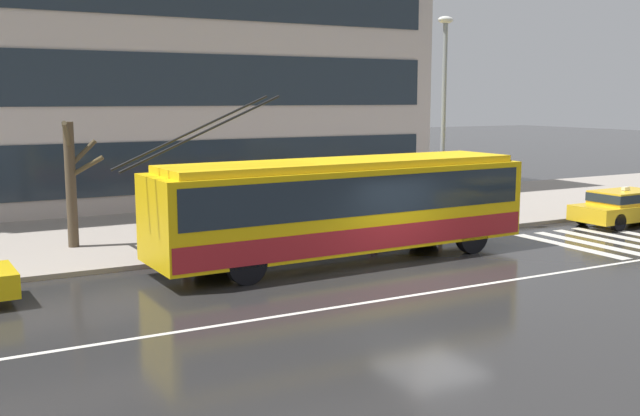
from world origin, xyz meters
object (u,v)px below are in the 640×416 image
object	(u,v)px
taxi_ahead_of_bus	(626,206)
pedestrian_approaching_curb	(421,184)
trolleybus	(345,205)
pedestrian_at_shelter	(184,222)
street_lamp	(444,106)
street_tree_bare	(72,179)
pedestrian_waiting_by_pole	(376,189)
pedestrian_walking_past	(183,197)

from	to	relation	value
taxi_ahead_of_bus	pedestrian_approaching_curb	xyz separation A→B (m)	(-7.73, 2.10, 1.01)
trolleybus	pedestrian_at_shelter	world-z (taller)	trolleybus
pedestrian_approaching_curb	street_lamp	size ratio (longest dim) A/B	0.28
taxi_ahead_of_bus	street_lamp	distance (m)	8.03
street_lamp	street_tree_bare	distance (m)	12.22
pedestrian_approaching_curb	street_lamp	bearing A→B (deg)	-2.70
pedestrian_at_shelter	pedestrian_approaching_curb	world-z (taller)	pedestrian_approaching_curb
pedestrian_waiting_by_pole	street_lamp	size ratio (longest dim) A/B	0.27
taxi_ahead_of_bus	street_lamp	xyz separation A→B (m)	(-6.87, 2.06, 3.62)
pedestrian_at_shelter	pedestrian_approaching_curb	distance (m)	8.42
taxi_ahead_of_bus	street_tree_bare	distance (m)	19.25
pedestrian_walking_past	pedestrian_at_shelter	bearing A→B (deg)	-106.52
pedestrian_walking_past	street_lamp	xyz separation A→B (m)	(9.02, -0.53, 2.60)
taxi_ahead_of_bus	pedestrian_waiting_by_pole	xyz separation A→B (m)	(-9.55, 2.06, 0.96)
taxi_ahead_of_bus	pedestrian_waiting_by_pole	bearing A→B (deg)	167.84
street_tree_bare	pedestrian_approaching_curb	bearing A→B (deg)	-13.29
pedestrian_waiting_by_pole	street_tree_bare	bearing A→B (deg)	163.92
pedestrian_approaching_curb	pedestrian_walking_past	size ratio (longest dim) A/B	1.01
trolleybus	pedestrian_approaching_curb	size ratio (longest dim) A/B	6.15
trolleybus	pedestrian_walking_past	size ratio (longest dim) A/B	6.19
taxi_ahead_of_bus	pedestrian_waiting_by_pole	distance (m)	9.82
trolleybus	street_tree_bare	size ratio (longest dim) A/B	3.16
pedestrian_at_shelter	pedestrian_walking_past	xyz separation A→B (m)	(0.24, 0.81, 0.60)
pedestrian_walking_past	street_tree_bare	size ratio (longest dim) A/B	0.51
pedestrian_at_shelter	street_tree_bare	distance (m)	3.96
pedestrian_approaching_curb	street_tree_bare	world-z (taller)	street_tree_bare
trolleybus	pedestrian_at_shelter	xyz separation A→B (m)	(-4.05, 2.01, -0.46)
trolleybus	taxi_ahead_of_bus	bearing A→B (deg)	1.09
street_tree_bare	taxi_ahead_of_bus	bearing A→B (deg)	-14.08
pedestrian_approaching_curb	pedestrian_waiting_by_pole	xyz separation A→B (m)	(-1.82, -0.04, -0.05)
pedestrian_walking_past	street_tree_bare	bearing A→B (deg)	142.69
trolleybus	pedestrian_waiting_by_pole	bearing A→B (deg)	42.15
trolleybus	taxi_ahead_of_bus	distance (m)	12.11
taxi_ahead_of_bus	street_tree_bare	xyz separation A→B (m)	(-18.61, 4.67, 1.49)
pedestrian_approaching_curb	street_lamp	world-z (taller)	street_lamp
trolleybus	pedestrian_walking_past	world-z (taller)	trolleybus
pedestrian_walking_past	trolleybus	bearing A→B (deg)	-36.52
pedestrian_approaching_curb	pedestrian_waiting_by_pole	world-z (taller)	pedestrian_approaching_curb
pedestrian_at_shelter	trolleybus	bearing A→B (deg)	-26.43
street_lamp	pedestrian_approaching_curb	bearing A→B (deg)	177.30
street_lamp	pedestrian_walking_past	bearing A→B (deg)	176.62
street_lamp	street_tree_bare	world-z (taller)	street_lamp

